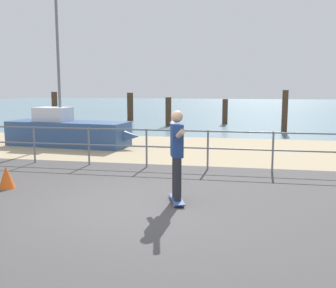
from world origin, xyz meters
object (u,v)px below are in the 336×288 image
(sailboat, at_px, (72,132))
(skateboard, at_px, (177,199))
(traffic_cone, at_px, (7,178))
(skateboarder, at_px, (177,149))

(sailboat, relative_size, skateboard, 6.69)
(sailboat, height_order, traffic_cone, sailboat)
(skateboard, bearing_deg, traffic_cone, 175.23)
(sailboat, height_order, skateboard, sailboat)
(sailboat, bearing_deg, skateboarder, -51.73)
(sailboat, distance_m, traffic_cone, 6.06)
(sailboat, relative_size, traffic_cone, 11.01)
(sailboat, xyz_separation_m, skateboard, (4.92, -6.24, -0.46))
(sailboat, height_order, skateboarder, sailboat)
(skateboarder, relative_size, traffic_cone, 3.30)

